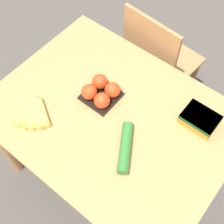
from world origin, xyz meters
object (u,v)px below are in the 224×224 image
chair (157,62)px  tomato_pack (101,92)px  cucumber_near (125,148)px  carrot_bag (200,119)px  banana_bunch (35,112)px

chair → tomato_pack: bearing=96.4°
tomato_pack → cucumber_near: size_ratio=0.73×
chair → cucumber_near: size_ratio=3.89×
chair → tomato_pack: 0.67m
chair → carrot_bag: 0.70m
banana_bunch → tomato_pack: bearing=57.3°
banana_bunch → cucumber_near: bearing=15.2°
banana_bunch → cucumber_near: (0.46, 0.12, 0.01)m
banana_bunch → carrot_bag: size_ratio=1.07×
carrot_bag → cucumber_near: 0.38m
chair → cucumber_near: (0.29, -0.75, 0.31)m
chair → banana_bunch: (-0.16, -0.87, 0.30)m
chair → tomato_pack: (0.02, -0.59, 0.32)m
cucumber_near → banana_bunch: bearing=-164.8°
chair → cucumber_near: 0.86m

